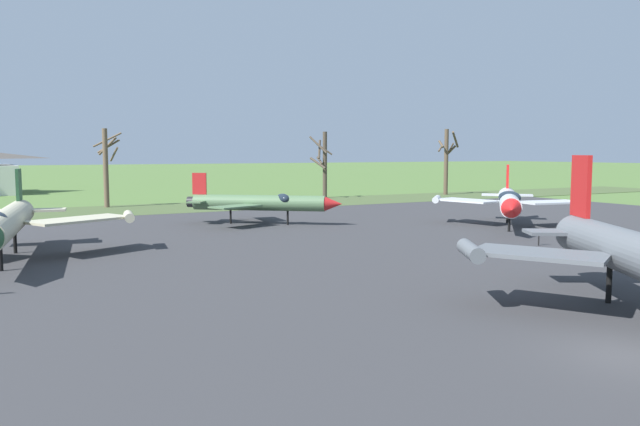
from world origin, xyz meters
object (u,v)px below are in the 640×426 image
Objects in this scene: jet_fighter_rear_center at (7,222)px; jet_fighter_rear_left at (261,202)px; jet_fighter_front_left at (509,201)px; info_placard_front_left at (539,236)px.

jet_fighter_rear_center is 20.77m from jet_fighter_rear_left.
jet_fighter_rear_left is (18.50, 9.45, -0.34)m from jet_fighter_rear_center.
jet_fighter_rear_center reaches higher than jet_fighter_rear_left.
jet_fighter_rear_center is (-34.28, 1.52, 0.05)m from jet_fighter_front_left.
jet_fighter_rear_center is 1.38× the size of jet_fighter_rear_left.
jet_fighter_rear_left is at bearing 27.06° from jet_fighter_rear_center.
jet_fighter_rear_center is at bearing -152.94° from jet_fighter_rear_left.
jet_fighter_front_left is 11.85× the size of info_placard_front_left.
jet_fighter_front_left is 34.32m from jet_fighter_rear_center.
jet_fighter_rear_left is (-10.47, 18.77, 1.14)m from info_placard_front_left.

